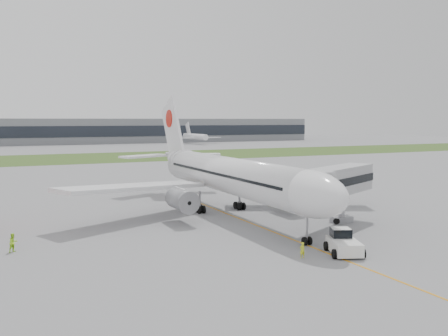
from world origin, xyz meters
name	(u,v)px	position (x,y,z in m)	size (l,w,h in m)	color
ground	(242,220)	(0.00, 0.00, 0.00)	(600.00, 600.00, 0.00)	gray
apron_markings	(260,227)	(0.00, -5.00, 0.00)	(70.00, 70.00, 0.04)	orange
grass_strip	(85,158)	(0.00, 120.00, 0.01)	(600.00, 50.00, 0.02)	#3E5D23
terminal_building	(49,131)	(0.00, 229.87, 7.00)	(320.00, 22.30, 14.00)	gray
airliner	(226,174)	(0.00, 4.87, 5.66)	(48.13, 53.95, 17.88)	white
pushback_tug	(343,243)	(1.38, -19.26, 1.08)	(4.40, 5.23, 2.36)	white
jet_bridge	(332,183)	(7.28, -9.67, 5.68)	(15.69, 11.16, 7.68)	#A6A6A9
safety_cone_left	(335,255)	(-0.50, -20.38, 0.29)	(0.42, 0.42, 0.58)	#FF640D
safety_cone_right	(335,251)	(0.50, -19.18, 0.29)	(0.42, 0.42, 0.57)	#FF640D
ground_crew_near	(302,250)	(-3.28, -18.96, 0.78)	(0.57, 0.37, 1.56)	#CCD623
ground_crew_far	(13,243)	(-28.34, -4.71, 0.97)	(0.94, 0.73, 1.93)	#B7F929
distant_aircraft_right	(195,144)	(73.49, 198.76, 0.00)	(30.70, 27.09, 11.74)	white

